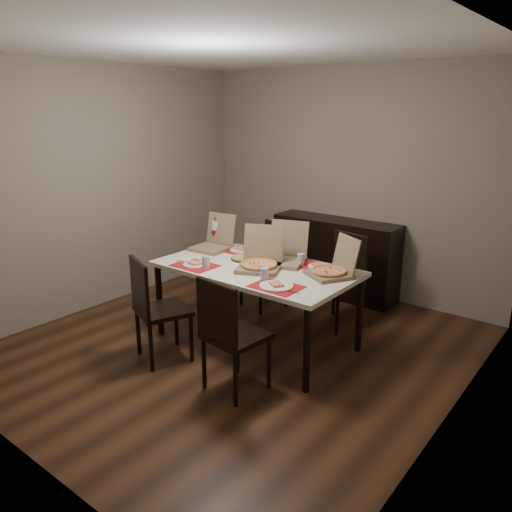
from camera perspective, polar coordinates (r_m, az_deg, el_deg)
name	(u,v)px	position (r m, az deg, el deg)	size (l,w,h in m)	color
ground	(238,347)	(4.74, -2.12, -10.35)	(3.80, 4.00, 0.02)	#402413
room_walls	(267,154)	(4.58, 1.21, 11.56)	(3.84, 4.02, 2.62)	gray
sideboard	(335,257)	(5.94, 8.97, -0.11)	(1.50, 0.40, 0.90)	black
dining_table	(256,273)	(4.55, 0.00, -2.01)	(1.80, 1.00, 0.75)	beige
chair_near_left	(154,305)	(4.37, -11.54, -5.55)	(0.55, 0.55, 0.93)	black
chair_near_right	(229,331)	(3.82, -3.11, -8.61)	(0.46, 0.46, 0.93)	black
chair_far_left	(269,261)	(5.52, 1.49, -0.54)	(0.51, 0.51, 0.93)	black
chair_far_right	(342,275)	(5.11, 9.76, -2.21)	(0.50, 0.50, 0.93)	black
setting_near_left	(197,264)	(4.57, -6.78, -0.87)	(0.44, 0.30, 0.11)	red
setting_near_right	(273,283)	(4.05, 1.99, -3.09)	(0.44, 0.30, 0.11)	red
setting_far_left	(242,249)	(5.01, -1.63, 0.79)	(0.44, 0.30, 0.11)	red
setting_far_right	(314,265)	(4.54, 6.66, -0.98)	(0.42, 0.30, 0.11)	red
napkin_loose	(255,269)	(4.42, -0.10, -1.55)	(0.12, 0.11, 0.02)	white
pizza_box_center	(260,263)	(4.45, 0.44, -0.76)	(0.50, 0.52, 0.37)	brown
pizza_box_right	(332,270)	(4.31, 8.69, -1.56)	(0.47, 0.49, 0.33)	brown
pizza_box_left	(214,243)	(5.10, -4.88, 1.45)	(0.37, 0.41, 0.35)	brown
pizza_box_extra	(285,256)	(4.64, 3.30, -0.02)	(0.47, 0.50, 0.37)	brown
faina_plate	(243,258)	(4.74, -1.50, -0.25)	(0.23, 0.23, 0.03)	black
dip_bowl	(275,262)	(4.63, 2.15, -0.66)	(0.10, 0.10, 0.03)	white
soda_bottle	(216,233)	(5.25, -4.58, 2.65)	(0.10, 0.10, 0.30)	silver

